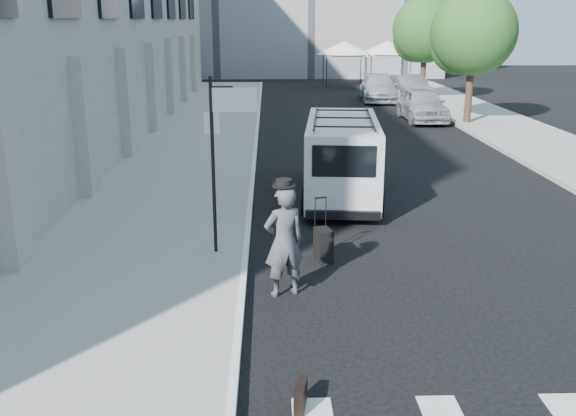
{
  "coord_description": "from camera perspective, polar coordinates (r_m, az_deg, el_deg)",
  "views": [
    {
      "loc": [
        -1.51,
        -9.08,
        4.66
      ],
      "look_at": [
        -1.16,
        2.35,
        1.3
      ],
      "focal_mm": 40.0,
      "sensor_mm": 36.0,
      "label": 1
    }
  ],
  "objects": [
    {
      "name": "ground",
      "position": [
        10.32,
        6.99,
        -10.62
      ],
      "size": [
        120.0,
        120.0,
        0.0
      ],
      "primitive_type": "plane",
      "color": "black",
      "rests_on": "ground"
    },
    {
      "name": "sidewalk_left",
      "position": [
        25.64,
        -7.9,
        5.93
      ],
      "size": [
        4.5,
        48.0,
        0.15
      ],
      "primitive_type": "cube",
      "color": "gray",
      "rests_on": "ground"
    },
    {
      "name": "sidewalk_right",
      "position": [
        31.26,
        18.06,
        7.15
      ],
      "size": [
        4.0,
        56.0,
        0.15
      ],
      "primitive_type": "cube",
      "color": "gray",
      "rests_on": "ground"
    },
    {
      "name": "sign_pole",
      "position": [
        12.47,
        -5.7,
        7.03
      ],
      "size": [
        1.03,
        0.07,
        3.5
      ],
      "color": "black",
      "rests_on": "sidewalk_left"
    },
    {
      "name": "tree_near",
      "position": [
        30.6,
        15.89,
        14.5
      ],
      "size": [
        3.8,
        3.83,
        6.03
      ],
      "color": "black",
      "rests_on": "ground"
    },
    {
      "name": "tree_far",
      "position": [
        39.28,
        11.91,
        15.05
      ],
      "size": [
        3.8,
        3.83,
        6.03
      ],
      "color": "black",
      "rests_on": "ground"
    },
    {
      "name": "tent_left",
      "position": [
        47.44,
        5.06,
        13.97
      ],
      "size": [
        4.0,
        4.0,
        3.2
      ],
      "color": "black",
      "rests_on": "ground"
    },
    {
      "name": "tent_right",
      "position": [
        48.41,
        8.87,
        13.89
      ],
      "size": [
        4.0,
        4.0,
        3.2
      ],
      "color": "black",
      "rests_on": "ground"
    },
    {
      "name": "businessman",
      "position": [
        11.07,
        -0.36,
        -3.01
      ],
      "size": [
        0.84,
        0.69,
        1.98
      ],
      "primitive_type": "imported",
      "rotation": [
        0.0,
        0.0,
        3.49
      ],
      "color": "#404043",
      "rests_on": "ground"
    },
    {
      "name": "briefcase",
      "position": [
        8.3,
        1.12,
        -16.39
      ],
      "size": [
        0.2,
        0.45,
        0.34
      ],
      "primitive_type": "cube",
      "rotation": [
        0.0,
        0.0,
        -0.18
      ],
      "color": "black",
      "rests_on": "ground"
    },
    {
      "name": "suitcase",
      "position": [
        12.88,
        3.16,
        -3.27
      ],
      "size": [
        0.39,
        0.51,
        1.27
      ],
      "rotation": [
        0.0,
        0.0,
        0.25
      ],
      "color": "black",
      "rests_on": "ground"
    },
    {
      "name": "cargo_van",
      "position": [
        17.43,
        4.82,
        4.56
      ],
      "size": [
        2.39,
        5.74,
        2.13
      ],
      "rotation": [
        0.0,
        0.0,
        -0.1
      ],
      "color": "silver",
      "rests_on": "ground"
    },
    {
      "name": "parked_car_a",
      "position": [
        31.56,
        11.85,
        8.99
      ],
      "size": [
        1.86,
        4.6,
        1.57
      ],
      "primitive_type": "imported",
      "rotation": [
        0.0,
        0.0,
        -0.0
      ],
      "color": "#A8ABB0",
      "rests_on": "ground"
    },
    {
      "name": "parked_car_b",
      "position": [
        39.1,
        10.7,
        10.4
      ],
      "size": [
        2.14,
        4.85,
        1.55
      ],
      "primitive_type": "imported",
      "rotation": [
        0.0,
        0.0,
        0.11
      ],
      "color": "#5C5D64",
      "rests_on": "ground"
    },
    {
      "name": "parked_car_c",
      "position": [
        39.2,
        8.07,
        10.5
      ],
      "size": [
        2.45,
        5.28,
        1.49
      ],
      "primitive_type": "imported",
      "rotation": [
        0.0,
        0.0,
        -0.07
      ],
      "color": "#ACAFB4",
      "rests_on": "ground"
    }
  ]
}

